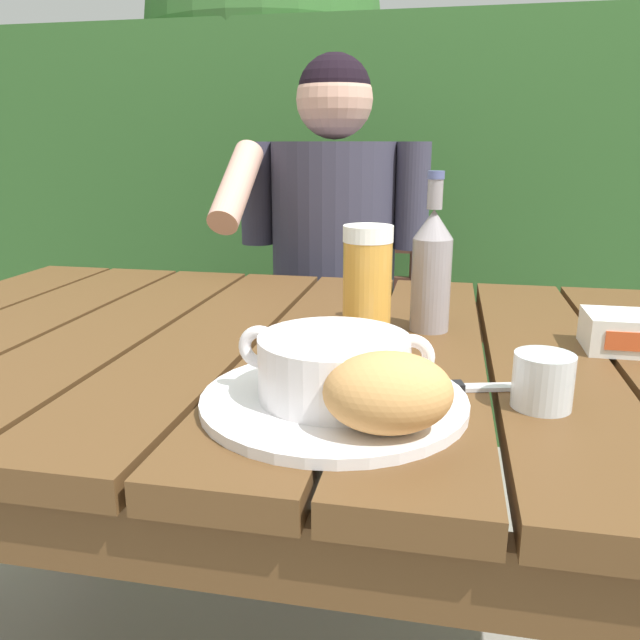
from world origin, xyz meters
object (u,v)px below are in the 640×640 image
chair_near_diner (342,342)px  bread_roll (388,392)px  person_eating (330,266)px  water_glass_small (543,381)px  table_knife (461,387)px  serving_plate (334,400)px  beer_glass (367,283)px  soup_bowl (334,365)px  butter_tub (630,332)px  beer_bottle (432,268)px

chair_near_diner → bread_roll: (0.24, -1.21, 0.34)m
person_eating → bread_roll: bearing=-76.5°
water_glass_small → table_knife: (-0.09, 0.03, -0.03)m
serving_plate → beer_glass: 0.27m
soup_bowl → butter_tub: (0.38, 0.28, -0.02)m
person_eating → soup_bowl: (0.18, -0.93, 0.07)m
water_glass_small → table_knife: size_ratio=0.47×
soup_bowl → serving_plate: bearing=97.1°
serving_plate → bread_roll: bearing=-49.4°
soup_bowl → water_glass_small: 0.23m
person_eating → beer_bottle: 0.68m
table_knife → chair_near_diner: bearing=106.6°
water_glass_small → beer_glass: bearing=135.8°
person_eating → serving_plate: person_eating is taller
bread_roll → beer_glass: bearing=100.6°
person_eating → serving_plate: bearing=-79.3°
serving_plate → bread_roll: 0.11m
person_eating → beer_bottle: size_ratio=5.11×
butter_tub → table_knife: butter_tub is taller
person_eating → beer_bottle: bearing=-66.0°
beer_bottle → table_knife: 0.27m
chair_near_diner → water_glass_small: chair_near_diner is taller
chair_near_diner → serving_plate: 1.18m
water_glass_small → person_eating: bearing=114.4°
person_eating → beer_glass: size_ratio=7.36×
butter_tub → beer_glass: bearing=-177.5°
chair_near_diner → table_knife: (0.31, -1.06, 0.29)m
serving_plate → soup_bowl: soup_bowl is taller
beer_bottle → butter_tub: 0.29m
chair_near_diner → bread_roll: 1.28m
chair_near_diner → water_glass_small: 1.20m
serving_plate → soup_bowl: size_ratio=1.37×
person_eating → table_knife: size_ratio=8.81×
beer_bottle → table_knife: size_ratio=1.73×
person_eating → water_glass_small: bearing=-65.6°
chair_near_diner → beer_bottle: beer_bottle is taller
chair_near_diner → beer_glass: bearing=-78.5°
beer_glass → beer_bottle: (0.09, 0.06, 0.01)m
butter_tub → table_knife: (-0.23, -0.20, -0.02)m
water_glass_small → serving_plate: bearing=-169.7°
bread_roll → beer_bottle: 0.40m
serving_plate → table_knife: (0.14, 0.07, -0.00)m
chair_near_diner → table_knife: 1.14m
chair_near_diner → table_knife: size_ratio=6.47×
soup_bowl → butter_tub: 0.47m
water_glass_small → butter_tub: bearing=57.6°
beer_bottle → butter_tub: beer_bottle is taller
soup_bowl → person_eating: bearing=100.7°
beer_glass → table_knife: size_ratio=1.20×
soup_bowl → beer_glass: bearing=89.2°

